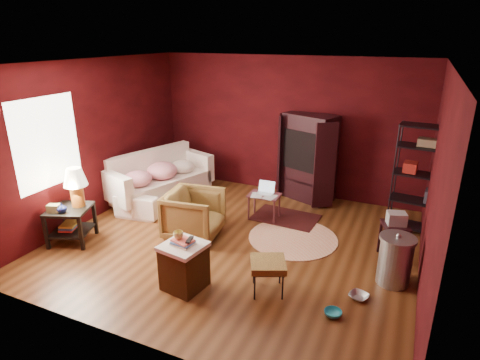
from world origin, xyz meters
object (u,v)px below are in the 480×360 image
object	(u,v)px
armchair	(194,212)
hamper	(184,265)
laptop_desk	(264,197)
tv_armoire	(308,156)
sofa	(159,181)
wire_shelving	(424,176)
side_table	(73,198)

from	to	relation	value
armchair	hamper	distance (m)	1.44
laptop_desk	hamper	bearing A→B (deg)	-96.69
armchair	tv_armoire	distance (m)	2.71
sofa	hamper	world-z (taller)	sofa
sofa	armchair	distance (m)	1.80
hamper	armchair	bearing A→B (deg)	115.17
laptop_desk	wire_shelving	world-z (taller)	wire_shelving
sofa	tv_armoire	bearing A→B (deg)	-72.21
hamper	tv_armoire	xyz separation A→B (m)	(0.63, 3.66, 0.57)
sofa	wire_shelving	world-z (taller)	wire_shelving
laptop_desk	tv_armoire	bearing A→B (deg)	69.13
armchair	side_table	size ratio (longest dim) A/B	0.71
side_table	hamper	bearing A→B (deg)	-10.12
armchair	wire_shelving	xyz separation A→B (m)	(3.35, 1.67, 0.58)
armchair	laptop_desk	distance (m)	1.37
armchair	hamper	bearing A→B (deg)	-162.21
sofa	laptop_desk	world-z (taller)	sofa
laptop_desk	armchair	bearing A→B (deg)	-128.08
tv_armoire	sofa	bearing A→B (deg)	-133.65
laptop_desk	tv_armoire	xyz separation A→B (m)	(0.43, 1.26, 0.48)
armchair	laptop_desk	world-z (taller)	armchair
armchair	wire_shelving	bearing A→B (deg)	-70.80
armchair	wire_shelving	distance (m)	3.79
sofa	hamper	bearing A→B (deg)	-147.07
sofa	laptop_desk	distance (m)	2.25
laptop_desk	tv_armoire	size ratio (longest dim) A/B	0.40
armchair	laptop_desk	bearing A→B (deg)	-43.49
hamper	wire_shelving	xyz separation A→B (m)	(2.73, 2.97, 0.68)
side_table	sofa	bearing A→B (deg)	83.05
wire_shelving	tv_armoire	bearing A→B (deg)	166.86
armchair	laptop_desk	xyz separation A→B (m)	(0.81, 1.11, -0.01)
side_table	tv_armoire	bearing A→B (deg)	48.12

